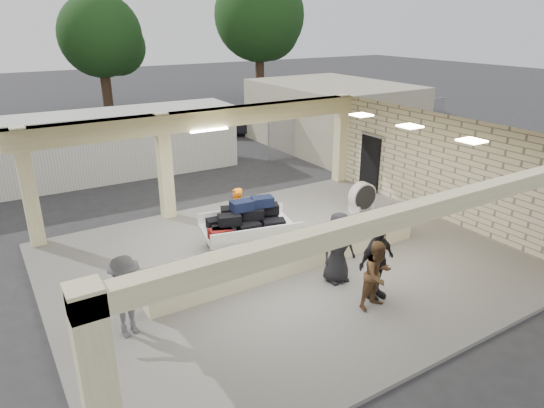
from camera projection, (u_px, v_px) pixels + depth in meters
ground at (284, 265)px, 13.18m from camera, size 120.00×120.00×0.00m
pavilion at (278, 209)px, 13.33m from camera, size 12.01×10.00×3.55m
baggage_counter at (295, 252)px, 12.57m from camera, size 8.20×0.58×0.98m
luggage_cart at (247, 224)px, 13.50m from camera, size 2.86×2.11×1.51m
drum_fan at (362, 197)px, 16.27m from camera, size 0.97×0.53×1.07m
baggage_handler at (237, 216)px, 13.94m from camera, size 0.52×0.69×1.69m
passenger_a at (377, 275)px, 10.81m from camera, size 0.81×0.39×1.62m
passenger_b at (377, 262)px, 11.11m from camera, size 1.14×0.52×1.89m
passenger_c at (126, 296)px, 9.81m from camera, size 1.22×0.66×1.79m
passenger_d at (338, 247)px, 11.88m from camera, size 0.91×0.40×1.83m
car_white_a at (296, 123)px, 27.71m from camera, size 5.34×3.67×1.39m
car_white_b at (346, 116)px, 29.63m from camera, size 4.60×2.56×1.37m
car_dark at (252, 122)px, 27.77m from camera, size 4.70×3.48×1.49m
container_white at (85, 147)px, 19.74m from camera, size 12.59×2.88×2.71m
fence at (366, 125)px, 25.37m from camera, size 12.06×0.06×2.03m
tree_mid at (105, 39)px, 33.29m from camera, size 6.00×5.60×8.00m
tree_right at (262, 19)px, 37.97m from camera, size 7.20×7.00×10.00m
adjacent_building at (332, 114)px, 25.22m from camera, size 6.00×8.00×3.20m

